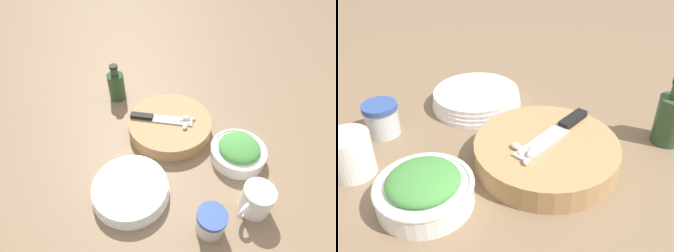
# 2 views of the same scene
# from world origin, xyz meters

# --- Properties ---
(ground_plane) EXTENTS (5.00, 5.00, 0.00)m
(ground_plane) POSITION_xyz_m (0.00, 0.00, 0.00)
(ground_plane) COLOR #7F664C
(cutting_board) EXTENTS (0.27, 0.27, 0.05)m
(cutting_board) POSITION_xyz_m (0.10, -0.03, 0.02)
(cutting_board) COLOR tan
(cutting_board) RESTS_ON ground_plane
(chef_knife) EXTENTS (0.13, 0.19, 0.01)m
(chef_knife) POSITION_xyz_m (0.11, 0.01, 0.05)
(chef_knife) COLOR black
(chef_knife) RESTS_ON cutting_board
(garlic_cloves) EXTENTS (0.06, 0.06, 0.02)m
(garlic_cloves) POSITION_xyz_m (0.07, -0.07, 0.05)
(garlic_cloves) COLOR silver
(garlic_cloves) RESTS_ON cutting_board
(herb_bowl) EXTENTS (0.17, 0.17, 0.07)m
(herb_bowl) POSITION_xyz_m (-0.09, -0.17, 0.03)
(herb_bowl) COLOR white
(herb_bowl) RESTS_ON ground_plane
(spice_jar) EXTENTS (0.07, 0.07, 0.07)m
(spice_jar) POSITION_xyz_m (-0.25, 0.01, 0.04)
(spice_jar) COLOR silver
(spice_jar) RESTS_ON ground_plane
(coffee_mug) EXTENTS (0.08, 0.11, 0.08)m
(coffee_mug) POSITION_xyz_m (-0.25, -0.12, 0.04)
(coffee_mug) COLOR white
(coffee_mug) RESTS_ON ground_plane
(plate_stack) EXTENTS (0.21, 0.21, 0.04)m
(plate_stack) POSITION_xyz_m (-0.09, 0.16, 0.02)
(plate_stack) COLOR white
(plate_stack) RESTS_ON ground_plane
(oil_bottle) EXTENTS (0.06, 0.06, 0.14)m
(oil_bottle) POSITION_xyz_m (0.33, 0.09, 0.06)
(oil_bottle) COLOR #2D4C2D
(oil_bottle) RESTS_ON ground_plane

